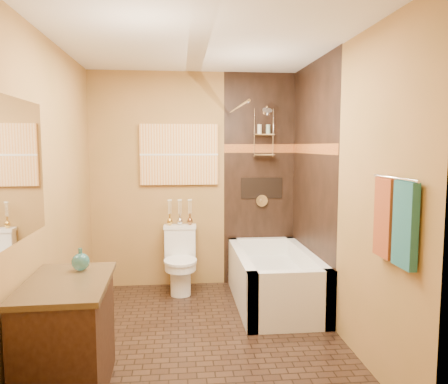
{
  "coord_description": "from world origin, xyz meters",
  "views": [
    {
      "loc": [
        -0.18,
        -3.62,
        1.65
      ],
      "look_at": [
        0.24,
        0.4,
        1.22
      ],
      "focal_mm": 35.0,
      "sensor_mm": 36.0,
      "label": 1
    }
  ],
  "objects": [
    {
      "name": "shower_fixtures",
      "position": [
        0.8,
        1.38,
        1.67
      ],
      "size": [
        0.24,
        0.33,
        1.16
      ],
      "color": "silver",
      "rests_on": "floor"
    },
    {
      "name": "sunset_painting",
      "position": [
        -0.17,
        1.48,
        1.55
      ],
      "size": [
        0.9,
        0.04,
        0.7
      ],
      "primitive_type": "cube",
      "color": "orange",
      "rests_on": "wall_back"
    },
    {
      "name": "alcove_tile_right",
      "position": [
        1.19,
        0.75,
        1.25
      ],
      "size": [
        0.01,
        1.5,
        2.5
      ],
      "primitive_type": "cube",
      "color": "black",
      "rests_on": "wall_right"
    },
    {
      "name": "towel_bar",
      "position": [
        1.15,
        -1.05,
        1.45
      ],
      "size": [
        0.02,
        0.55,
        0.02
      ],
      "primitive_type": "cylinder",
      "rotation": [
        1.57,
        0.0,
        0.0
      ],
      "color": "silver",
      "rests_on": "wall_right"
    },
    {
      "name": "wall_front",
      "position": [
        0.0,
        -1.5,
        1.25
      ],
      "size": [
        2.4,
        0.02,
        2.5
      ],
      "primitive_type": "cube",
      "color": "#AF7943",
      "rests_on": "floor"
    },
    {
      "name": "alcove_niche",
      "position": [
        0.8,
        1.48,
        1.15
      ],
      "size": [
        0.5,
        0.01,
        0.25
      ],
      "primitive_type": "cube",
      "color": "black",
      "rests_on": "alcove_tile_back"
    },
    {
      "name": "ceiling",
      "position": [
        0.0,
        0.0,
        2.5
      ],
      "size": [
        3.0,
        3.0,
        0.0
      ],
      "primitive_type": "plane",
      "color": "silver",
      "rests_on": "wall_back"
    },
    {
      "name": "towel_rust",
      "position": [
        1.16,
        -0.92,
        1.18
      ],
      "size": [
        0.05,
        0.22,
        0.52
      ],
      "primitive_type": "cube",
      "color": "maroon",
      "rests_on": "towel_bar"
    },
    {
      "name": "vanity",
      "position": [
        -0.92,
        -0.76,
        0.39
      ],
      "size": [
        0.56,
        0.89,
        0.77
      ],
      "rotation": [
        0.0,
        0.0,
        0.03
      ],
      "color": "black",
      "rests_on": "floor"
    },
    {
      "name": "mosaic_band_back",
      "position": [
        0.78,
        1.48,
        1.62
      ],
      "size": [
        0.85,
        0.01,
        0.1
      ],
      "primitive_type": "cube",
      "color": "brown",
      "rests_on": "alcove_tile_back"
    },
    {
      "name": "wall_right",
      "position": [
        1.2,
        0.0,
        1.25
      ],
      "size": [
        0.02,
        3.0,
        2.5
      ],
      "primitive_type": "cube",
      "color": "#AF7943",
      "rests_on": "floor"
    },
    {
      "name": "floor",
      "position": [
        0.0,
        0.0,
        0.0
      ],
      "size": [
        3.0,
        3.0,
        0.0
      ],
      "primitive_type": "plane",
      "color": "black",
      "rests_on": "ground"
    },
    {
      "name": "wall_back",
      "position": [
        0.0,
        1.5,
        1.25
      ],
      "size": [
        2.4,
        0.02,
        2.5
      ],
      "primitive_type": "cube",
      "color": "#AF7943",
      "rests_on": "floor"
    },
    {
      "name": "curtain_rod",
      "position": [
        0.4,
        0.75,
        2.02
      ],
      "size": [
        0.03,
        1.55,
        0.03
      ],
      "primitive_type": "cylinder",
      "rotation": [
        1.57,
        0.0,
        0.0
      ],
      "color": "silver",
      "rests_on": "wall_back"
    },
    {
      "name": "mosaic_band_right",
      "position": [
        1.18,
        0.75,
        1.62
      ],
      "size": [
        0.01,
        1.5,
        0.1
      ],
      "primitive_type": "cube",
      "color": "brown",
      "rests_on": "alcove_tile_right"
    },
    {
      "name": "teal_bottle",
      "position": [
        -0.87,
        -0.53,
        0.85
      ],
      "size": [
        0.15,
        0.15,
        0.2
      ],
      "primitive_type": null,
      "rotation": [
        0.0,
        0.0,
        0.22
      ],
      "color": "#266E72",
      "rests_on": "vanity"
    },
    {
      "name": "alcove_tile_back",
      "position": [
        0.78,
        1.49,
        1.25
      ],
      "size": [
        0.85,
        0.01,
        2.5
      ],
      "primitive_type": "cube",
      "color": "black",
      "rests_on": "wall_back"
    },
    {
      "name": "bud_vases",
      "position": [
        -0.17,
        1.39,
        0.89
      ],
      "size": [
        0.29,
        0.06,
        0.29
      ],
      "color": "gold",
      "rests_on": "toilet"
    },
    {
      "name": "wall_left",
      "position": [
        -1.2,
        0.0,
        1.25
      ],
      "size": [
        0.02,
        3.0,
        2.5
      ],
      "primitive_type": "cube",
      "color": "#AF7943",
      "rests_on": "floor"
    },
    {
      "name": "towel_teal",
      "position": [
        1.16,
        -1.18,
        1.18
      ],
      "size": [
        0.05,
        0.22,
        0.52
      ],
      "primitive_type": "cube",
      "color": "#1D5B62",
      "rests_on": "towel_bar"
    },
    {
      "name": "vanity_mirror",
      "position": [
        -1.19,
        -0.76,
        1.5
      ],
      "size": [
        0.01,
        1.0,
        0.9
      ],
      "primitive_type": "cube",
      "color": "white",
      "rests_on": "wall_left"
    },
    {
      "name": "toilet",
      "position": [
        -0.17,
        1.22,
        0.37
      ],
      "size": [
        0.38,
        0.56,
        0.74
      ],
      "rotation": [
        0.0,
        0.0,
        -0.03
      ],
      "color": "white",
      "rests_on": "floor"
    },
    {
      "name": "bathtub",
      "position": [
        0.8,
        0.75,
        0.22
      ],
      "size": [
        0.8,
        1.5,
        0.55
      ],
      "color": "white",
      "rests_on": "floor"
    }
  ]
}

